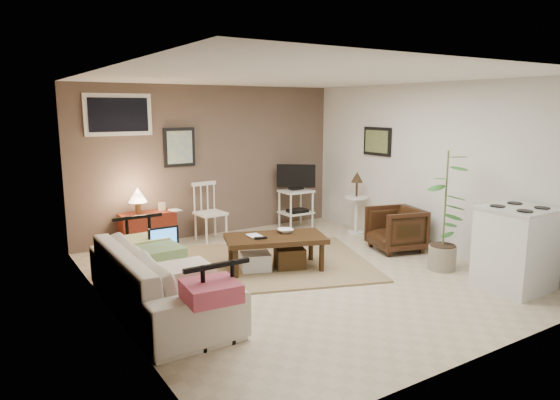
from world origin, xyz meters
TOP-DOWN VIEW (x-y plane):
  - floor at (0.00, 0.00)m, footprint 5.00×5.00m
  - art_back at (-0.55, 2.48)m, footprint 0.50×0.03m
  - art_right at (2.23, 1.05)m, footprint 0.03×0.60m
  - window at (-1.45, 2.48)m, footprint 0.96×0.03m
  - rug at (-0.09, 0.60)m, footprint 3.16×2.84m
  - coffee_table at (-0.15, 0.34)m, footprint 1.39×1.03m
  - sofa at (-1.80, -0.07)m, footprint 0.67×2.28m
  - sofa_pillows at (-1.75, -0.33)m, footprint 0.44×2.17m
  - sofa_end_rails at (-1.67, -0.07)m, footprint 0.61×2.28m
  - laptop at (-1.58, 0.32)m, footprint 0.35×0.26m
  - red_console at (-1.19, 2.26)m, footprint 0.79×0.35m
  - spindle_chair at (-0.21, 2.15)m, footprint 0.44×0.44m
  - tv_stand at (1.39, 2.11)m, footprint 0.55×0.44m
  - side_table at (1.99, 1.24)m, footprint 0.38×0.38m
  - armchair at (1.82, 0.17)m, footprint 0.79×0.82m
  - potted_plant at (1.68, -0.78)m, footprint 0.39×0.39m
  - stove at (1.83, -1.68)m, footprint 0.74×0.69m
  - bowl at (0.07, 0.42)m, footprint 0.21×0.12m
  - book_table at (-0.45, 0.48)m, footprint 0.16×0.03m
  - book_console at (-0.85, 2.13)m, footprint 0.15×0.04m

SIDE VIEW (x-z plane):
  - floor at x=0.00m, z-range 0.00..0.00m
  - rug at x=-0.09m, z-range 0.00..0.03m
  - coffee_table at x=-0.15m, z-range 0.03..0.50m
  - red_console at x=-1.19m, z-range -0.14..0.78m
  - armchair at x=1.82m, z-range 0.00..0.70m
  - sofa_end_rails at x=-1.67m, z-range 0.00..0.77m
  - spindle_chair at x=-0.21m, z-range -0.03..0.88m
  - sofa at x=-1.80m, z-range 0.00..0.89m
  - stove at x=1.83m, z-range 0.00..0.96m
  - sofa_pillows at x=-1.75m, z-range 0.47..0.62m
  - bowl at x=0.07m, z-range 0.45..0.65m
  - book_table at x=-0.45m, z-range 0.45..0.66m
  - laptop at x=-1.58m, z-range 0.46..0.70m
  - tv_stand at x=1.39m, z-range 0.03..1.13m
  - book_console at x=-0.85m, z-range 0.53..0.73m
  - side_table at x=1.99m, z-range 0.12..1.15m
  - potted_plant at x=1.68m, z-range 0.05..1.60m
  - art_back at x=-0.55m, z-range 1.15..1.75m
  - art_right at x=2.23m, z-range 1.29..1.75m
  - window at x=-1.45m, z-range 1.65..2.25m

